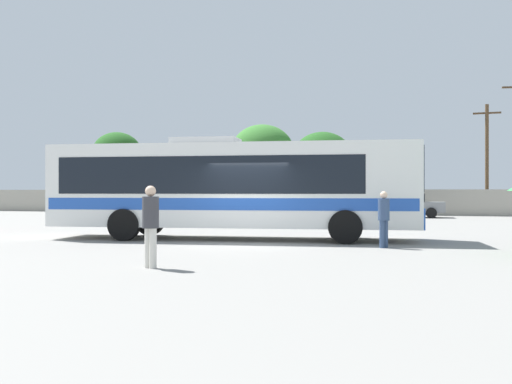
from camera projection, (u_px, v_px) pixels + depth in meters
name	position (u px, v px, depth m)	size (l,w,h in m)	color
ground_plane	(305.00, 225.00, 26.89)	(300.00, 300.00, 0.00)	gray
perimeter_wall	(340.00, 202.00, 39.68)	(80.00, 0.30, 1.75)	#9E998C
coach_bus_white_blue	(228.00, 185.00, 19.10)	(12.39, 3.84, 3.40)	white
attendant_by_bus_door	(384.00, 216.00, 16.12)	(0.46, 0.46, 1.61)	#33476B
passenger_waiting_on_apron	(151.00, 222.00, 11.85)	(0.47, 0.47, 1.72)	silver
parked_car_leftmost_maroon	(137.00, 203.00, 39.79)	(4.11, 2.01, 1.49)	maroon
parked_car_second_dark_blue	(211.00, 203.00, 38.48)	(4.63, 2.13, 1.52)	navy
parked_car_third_grey	(307.00, 205.00, 36.32)	(4.17, 2.23, 1.44)	slate
parked_car_rightmost_grey	(407.00, 205.00, 35.19)	(4.30, 2.03, 1.49)	slate
utility_pole_near	(487.00, 157.00, 38.71)	(1.80, 0.24, 7.56)	#4C3823
roadside_tree_left	(117.00, 153.00, 47.13)	(4.04, 4.04, 6.54)	brown
roadside_tree_midleft	(262.00, 151.00, 46.96)	(5.22, 5.22, 7.15)	brown
roadside_tree_midright	(322.00, 157.00, 44.32)	(4.69, 4.69, 6.27)	brown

